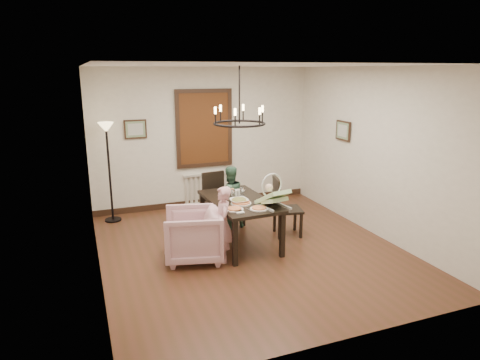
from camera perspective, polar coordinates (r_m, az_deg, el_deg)
room_shell at (r=6.72m, az=0.27°, el=2.98°), size 4.51×5.00×2.81m
dining_table at (r=6.81m, az=-0.08°, el=-3.34°), size 0.96×1.61×0.74m
chair_far at (r=7.63m, az=-2.94°, el=-2.70°), size 0.49×0.49×0.98m
chair_right at (r=7.26m, az=6.42°, el=-3.50°), size 0.53×0.53×1.02m
armchair at (r=6.39m, az=-6.25°, el=-7.27°), size 1.02×1.00×0.77m
elderly_woman at (r=6.27m, az=-2.31°, el=-6.76°), size 0.29×0.38×0.94m
seated_man at (r=7.57m, az=-1.39°, el=-3.01°), size 0.49×0.40×0.93m
baby_bouncer at (r=6.42m, az=4.40°, el=-2.07°), size 0.48×0.60×0.35m
salad_bowl at (r=6.60m, az=-0.12°, el=-2.78°), size 0.34×0.34×0.08m
pizza_platter at (r=6.57m, az=0.14°, el=-3.05°), size 0.32×0.32×0.04m
drinking_glass at (r=6.86m, az=-0.92°, el=-1.89°), size 0.07×0.07×0.13m
window_blinds at (r=8.64m, az=-4.79°, el=6.85°), size 1.00×0.03×1.40m
radiator at (r=8.91m, az=-4.65°, el=-1.12°), size 0.92×0.12×0.62m
picture_back at (r=8.37m, az=-13.77°, el=6.59°), size 0.42×0.03×0.36m
picture_right at (r=8.17m, az=13.58°, el=6.42°), size 0.03×0.42×0.36m
floor_lamp at (r=8.14m, az=-17.00°, el=0.78°), size 0.30×0.30×1.80m
chandelier at (r=6.53m, az=-0.08°, el=7.54°), size 0.80×0.80×0.04m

